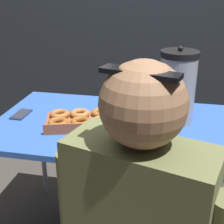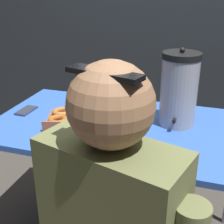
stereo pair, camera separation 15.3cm
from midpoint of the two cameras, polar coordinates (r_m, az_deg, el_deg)
The scene contains 4 objects.
folding_table at distance 1.56m, azimuth 4.34°, elevation -3.98°, with size 1.26×0.73×0.73m.
donut_box at distance 1.55m, azimuth -0.97°, elevation -1.20°, with size 0.50×0.35×0.05m.
coffee_urn at distance 1.53m, azimuth 14.97°, elevation 3.97°, with size 0.18×0.20×0.38m.
cell_phone at distance 1.73m, azimuth -13.06°, elevation 0.18°, with size 0.07×0.13×0.01m.
Camera 2 is at (0.39, -1.34, 1.39)m, focal length 50.00 mm.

